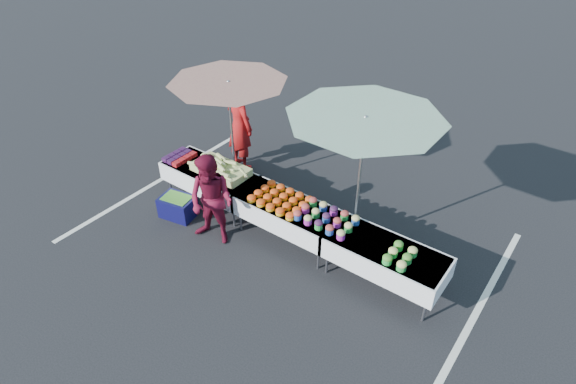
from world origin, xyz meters
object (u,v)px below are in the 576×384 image
Objects in this scene: table_left at (210,177)px; umbrella_right at (364,129)px; table_center at (288,212)px; storage_bin at (178,206)px; table_right at (385,256)px; customer at (212,201)px; umbrella_left at (229,91)px; vendor at (239,126)px.

table_left is 0.60× the size of umbrella_right.
table_center is 2.16m from storage_bin.
umbrella_right is at bearing 30.22° from table_center.
table_right is (3.60, 0.00, 0.00)m from table_left.
umbrella_left reaches higher than customer.
vendor is 0.82× the size of umbrella_left.
storage_bin is (-1.01, 0.08, -0.62)m from customer.
umbrella_right is at bearing 177.93° from vendor.
table_center is at bearing 180.00° from table_right.
table_right is 2.92m from customer.
umbrella_right is (1.98, 1.31, 1.38)m from customer.
storage_bin is (-0.22, -0.67, -0.37)m from table_left.
table_left is 0.80× the size of umbrella_left.
table_right is 1.91m from umbrella_right.
table_left is at bearing 126.13° from customer.
table_right is at bearing -34.17° from umbrella_right.
table_center is (1.80, 0.00, 0.00)m from table_left.
table_center is 1.13× the size of customer.
vendor is 1.15× the size of customer.
table_left is 3.60m from table_right.
vendor is (-4.02, 1.34, 0.37)m from table_right.
customer reaches higher than table_left.
table_center is 0.60× the size of umbrella_right.
table_left is 1.80m from table_center.
storage_bin is at bearing -108.07° from table_left.
vendor reaches higher than customer.
table_right is 0.60× the size of umbrella_right.
umbrella_right reaches higher than umbrella_left.
customer is at bearing -146.43° from umbrella_right.
customer is at bearing -60.15° from umbrella_left.
table_right is at bearing 0.00° from table_center.
storage_bin is (-2.02, -0.67, -0.37)m from table_center.
table_right is at bearing 173.17° from vendor.
umbrella_right is 3.80m from storage_bin.
umbrella_left is at bearing 168.70° from table_right.
table_center reaches higher than storage_bin.
customer is 1.18m from storage_bin.
table_center is 1.80m from table_right.
umbrella_right is (2.77, 0.56, 1.63)m from table_left.
vendor is 2.15m from storage_bin.
umbrella_right reaches higher than table_right.
umbrella_left is 2.84m from umbrella_right.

